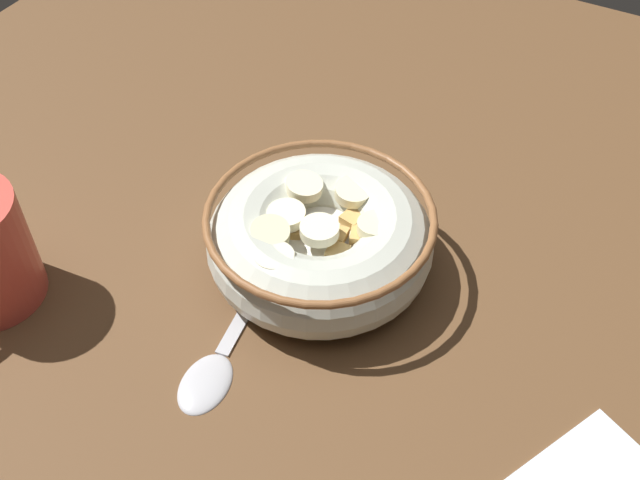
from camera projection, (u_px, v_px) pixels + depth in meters
The scene contains 3 objects.
ground_plane at pixel (320, 276), 58.88cm from camera, with size 97.05×97.05×2.00cm, color brown.
cereal_bowl at pixel (320, 239), 55.88cm from camera, with size 16.69×16.69×6.02cm.
spoon at pixel (218, 358), 52.02cm from camera, with size 16.59×4.57×0.80cm.
Camera 1 is at (33.62, 18.66, 43.67)cm, focal length 43.08 mm.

